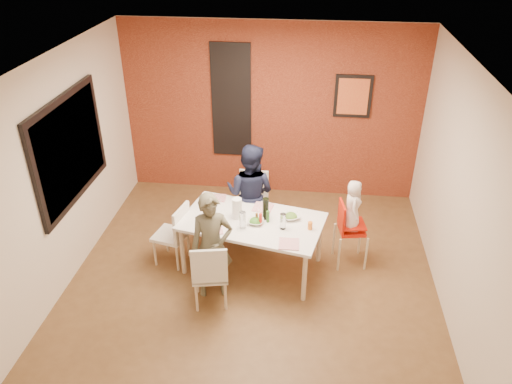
# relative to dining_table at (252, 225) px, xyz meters

# --- Properties ---
(ground) EXTENTS (4.50, 4.50, 0.00)m
(ground) POSITION_rel_dining_table_xyz_m (0.03, -0.19, -0.65)
(ground) COLOR brown
(ground) RESTS_ON ground
(ceiling) EXTENTS (4.50, 4.50, 0.02)m
(ceiling) POSITION_rel_dining_table_xyz_m (0.03, -0.19, 2.05)
(ceiling) COLOR silver
(ceiling) RESTS_ON wall_back
(wall_back) EXTENTS (4.50, 0.02, 2.70)m
(wall_back) POSITION_rel_dining_table_xyz_m (0.03, 2.06, 0.70)
(wall_back) COLOR beige
(wall_back) RESTS_ON ground
(wall_front) EXTENTS (4.50, 0.02, 2.70)m
(wall_front) POSITION_rel_dining_table_xyz_m (0.03, -2.44, 0.70)
(wall_front) COLOR beige
(wall_front) RESTS_ON ground
(wall_left) EXTENTS (0.02, 4.50, 2.70)m
(wall_left) POSITION_rel_dining_table_xyz_m (-2.22, -0.19, 0.70)
(wall_left) COLOR beige
(wall_left) RESTS_ON ground
(wall_right) EXTENTS (0.02, 4.50, 2.70)m
(wall_right) POSITION_rel_dining_table_xyz_m (2.28, -0.19, 0.70)
(wall_right) COLOR beige
(wall_right) RESTS_ON ground
(brick_accent_wall) EXTENTS (4.50, 0.02, 2.70)m
(brick_accent_wall) POSITION_rel_dining_table_xyz_m (0.03, 2.04, 0.70)
(brick_accent_wall) COLOR maroon
(brick_accent_wall) RESTS_ON ground
(picture_window_frame) EXTENTS (0.05, 1.70, 1.30)m
(picture_window_frame) POSITION_rel_dining_table_xyz_m (-2.19, 0.01, 0.90)
(picture_window_frame) COLOR black
(picture_window_frame) RESTS_ON wall_left
(picture_window_pane) EXTENTS (0.02, 1.55, 1.15)m
(picture_window_pane) POSITION_rel_dining_table_xyz_m (-2.17, 0.01, 0.90)
(picture_window_pane) COLOR black
(picture_window_pane) RESTS_ON wall_left
(glassblock_strip) EXTENTS (0.55, 0.03, 1.70)m
(glassblock_strip) POSITION_rel_dining_table_xyz_m (-0.57, 2.03, 0.85)
(glassblock_strip) COLOR silver
(glassblock_strip) RESTS_ON wall_back
(glassblock_surround) EXTENTS (0.60, 0.03, 1.76)m
(glassblock_surround) POSITION_rel_dining_table_xyz_m (-0.57, 2.02, 0.85)
(glassblock_surround) COLOR black
(glassblock_surround) RESTS_ON wall_back
(art_print_frame) EXTENTS (0.54, 0.03, 0.64)m
(art_print_frame) POSITION_rel_dining_table_xyz_m (1.23, 2.02, 1.00)
(art_print_frame) COLOR black
(art_print_frame) RESTS_ON wall_back
(art_print_canvas) EXTENTS (0.44, 0.01, 0.54)m
(art_print_canvas) POSITION_rel_dining_table_xyz_m (1.23, 2.01, 1.00)
(art_print_canvas) COLOR orange
(art_print_canvas) RESTS_ON wall_back
(dining_table) EXTENTS (1.87, 1.29, 0.71)m
(dining_table) POSITION_rel_dining_table_xyz_m (0.00, 0.00, 0.00)
(dining_table) COLOR white
(dining_table) RESTS_ON ground
(chair_near) EXTENTS (0.47, 0.47, 0.87)m
(chair_near) POSITION_rel_dining_table_xyz_m (-0.38, -0.77, -0.16)
(chair_near) COLOR silver
(chair_near) RESTS_ON ground
(chair_far) EXTENTS (0.43, 0.43, 0.88)m
(chair_far) POSITION_rel_dining_table_xyz_m (-0.10, 0.89, -0.15)
(chair_far) COLOR white
(chair_far) RESTS_ON ground
(chair_left) EXTENTS (0.47, 0.47, 0.85)m
(chair_left) POSITION_rel_dining_table_xyz_m (-0.98, -0.01, -0.18)
(chair_left) COLOR white
(chair_left) RESTS_ON ground
(high_chair) EXTENTS (0.43, 0.43, 0.89)m
(high_chair) POSITION_rel_dining_table_xyz_m (1.20, 0.25, -0.11)
(high_chair) COLOR red
(high_chair) RESTS_ON ground
(child_near) EXTENTS (0.56, 0.44, 1.34)m
(child_near) POSITION_rel_dining_table_xyz_m (-0.40, -0.53, 0.02)
(child_near) COLOR brown
(child_near) RESTS_ON ground
(child_far) EXTENTS (0.80, 0.70, 1.42)m
(child_far) POSITION_rel_dining_table_xyz_m (-0.11, 0.65, 0.06)
(child_far) COLOR black
(child_far) RESTS_ON ground
(toddler) EXTENTS (0.23, 0.34, 0.67)m
(toddler) POSITION_rel_dining_table_xyz_m (1.22, 0.25, 0.21)
(toddler) COLOR white
(toddler) RESTS_ON high_chair
(plate_near_left) EXTENTS (0.27, 0.27, 0.01)m
(plate_near_left) POSITION_rel_dining_table_xyz_m (-0.44, -0.26, 0.07)
(plate_near_left) COLOR white
(plate_near_left) RESTS_ON dining_table
(plate_far_mid) EXTENTS (0.27, 0.27, 0.01)m
(plate_far_mid) POSITION_rel_dining_table_xyz_m (0.10, 0.30, 0.07)
(plate_far_mid) COLOR white
(plate_far_mid) RESTS_ON dining_table
(plate_near_right) EXTENTS (0.24, 0.24, 0.01)m
(plate_near_right) POSITION_rel_dining_table_xyz_m (0.48, -0.45, 0.07)
(plate_near_right) COLOR white
(plate_near_right) RESTS_ON dining_table
(plate_far_left) EXTENTS (0.21, 0.21, 0.01)m
(plate_far_left) POSITION_rel_dining_table_xyz_m (-0.51, 0.47, 0.07)
(plate_far_left) COLOR silver
(plate_far_left) RESTS_ON dining_table
(salad_bowl_a) EXTENTS (0.21, 0.21, 0.05)m
(salad_bowl_a) POSITION_rel_dining_table_xyz_m (0.05, -0.06, 0.09)
(salad_bowl_a) COLOR white
(salad_bowl_a) RESTS_ON dining_table
(salad_bowl_b) EXTENTS (0.28, 0.28, 0.05)m
(salad_bowl_b) POSITION_rel_dining_table_xyz_m (0.47, 0.10, 0.09)
(salad_bowl_b) COLOR white
(salad_bowl_b) RESTS_ON dining_table
(wine_bottle) EXTENTS (0.08, 0.08, 0.29)m
(wine_bottle) POSITION_rel_dining_table_xyz_m (0.16, 0.06, 0.21)
(wine_bottle) COLOR black
(wine_bottle) RESTS_ON dining_table
(wine_glass_a) EXTENTS (0.08, 0.08, 0.22)m
(wine_glass_a) POSITION_rel_dining_table_xyz_m (-0.09, -0.17, 0.17)
(wine_glass_a) COLOR white
(wine_glass_a) RESTS_ON dining_table
(wine_glass_b) EXTENTS (0.07, 0.07, 0.20)m
(wine_glass_b) POSITION_rel_dining_table_xyz_m (0.38, -0.13, 0.16)
(wine_glass_b) COLOR white
(wine_glass_b) RESTS_ON dining_table
(paper_towel_roll) EXTENTS (0.12, 0.12, 0.27)m
(paper_towel_roll) POSITION_rel_dining_table_xyz_m (-0.19, 0.04, 0.20)
(paper_towel_roll) COLOR white
(paper_towel_roll) RESTS_ON dining_table
(condiment_red) EXTENTS (0.04, 0.04, 0.15)m
(condiment_red) POSITION_rel_dining_table_xyz_m (0.11, -0.08, 0.14)
(condiment_red) COLOR red
(condiment_red) RESTS_ON dining_table
(condiment_green) EXTENTS (0.04, 0.04, 0.15)m
(condiment_green) POSITION_rel_dining_table_xyz_m (0.19, -0.01, 0.14)
(condiment_green) COLOR #306722
(condiment_green) RESTS_ON dining_table
(condiment_brown) EXTENTS (0.03, 0.03, 0.12)m
(condiment_brown) POSITION_rel_dining_table_xyz_m (0.06, -0.03, 0.13)
(condiment_brown) COLOR brown
(condiment_brown) RESTS_ON dining_table
(sippy_cup) EXTENTS (0.06, 0.06, 0.10)m
(sippy_cup) POSITION_rel_dining_table_xyz_m (0.71, -0.11, 0.11)
(sippy_cup) COLOR orange
(sippy_cup) RESTS_ON dining_table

